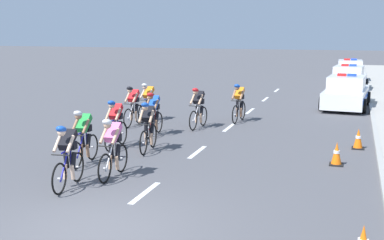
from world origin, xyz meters
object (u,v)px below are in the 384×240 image
object	(u,v)px
cyclist_lead	(68,155)
police_car_third	(350,72)
cyclist_seventh	(198,107)
cyclist_third	(83,136)
cyclist_second	(113,147)
cyclist_sixth	(153,113)
police_car_second	(348,80)
traffic_cone_far	(358,139)
cyclist_fourth	(148,126)
cyclist_fifth	(116,123)
police_car_nearest	(346,93)
cyclist_ninth	(133,105)
cyclist_tenth	(239,102)
traffic_cone_mid	(337,154)
cyclist_eighth	(148,101)

from	to	relation	value
cyclist_lead	police_car_third	bearing A→B (deg)	77.57
cyclist_lead	cyclist_seventh	bearing A→B (deg)	84.39
cyclist_third	cyclist_seventh	bearing A→B (deg)	75.85
cyclist_second	cyclist_sixth	size ratio (longest dim) A/B	1.00
cyclist_second	police_car_second	xyz separation A→B (m)	(5.25, 19.91, -0.11)
cyclist_third	traffic_cone_far	size ratio (longest dim) A/B	2.69
cyclist_fourth	police_car_third	world-z (taller)	police_car_third
cyclist_fifth	police_car_nearest	world-z (taller)	police_car_nearest
cyclist_sixth	cyclist_ninth	bearing A→B (deg)	134.35
police_car_nearest	cyclist_tenth	bearing A→B (deg)	-128.11
cyclist_fourth	traffic_cone_mid	distance (m)	5.48
cyclist_second	cyclist_fourth	xyz separation A→B (m)	(-0.23, 2.81, 0.00)
police_car_third	traffic_cone_mid	bearing A→B (deg)	-90.05
cyclist_lead	cyclist_fifth	distance (m)	4.01
cyclist_fifth	police_car_nearest	xyz separation A→B (m)	(6.58, 10.57, -0.11)
cyclist_fifth	cyclist_sixth	world-z (taller)	same
cyclist_fifth	traffic_cone_far	size ratio (longest dim) A/B	2.69
cyclist_fifth	cyclist_eighth	xyz separation A→B (m)	(-0.86, 4.66, 0.00)
cyclist_second	traffic_cone_mid	size ratio (longest dim) A/B	2.69
cyclist_eighth	cyclist_ninth	distance (m)	1.13
cyclist_third	cyclist_seventh	world-z (taller)	same
cyclist_third	cyclist_eighth	bearing A→B (deg)	97.55
cyclist_fourth	cyclist_third	bearing A→B (deg)	-119.50
cyclist_fifth	cyclist_tenth	bearing A→B (deg)	64.57
cyclist_second	cyclist_third	size ratio (longest dim) A/B	1.00
traffic_cone_far	cyclist_lead	bearing A→B (deg)	-136.29
police_car_third	traffic_cone_mid	world-z (taller)	police_car_third
cyclist_fifth	traffic_cone_far	world-z (taller)	cyclist_fifth
cyclist_lead	traffic_cone_mid	xyz separation A→B (m)	(5.84, 3.96, -0.48)
cyclist_second	cyclist_eighth	distance (m)	7.85
cyclist_second	police_car_second	bearing A→B (deg)	75.23
cyclist_fourth	traffic_cone_mid	world-z (taller)	cyclist_fourth
cyclist_second	police_car_nearest	distance (m)	14.43
cyclist_fourth	cyclist_seventh	bearing A→B (deg)	84.43
cyclist_ninth	cyclist_second	bearing A→B (deg)	-69.97
cyclist_fourth	police_car_third	distance (m)	23.37
cyclist_second	cyclist_fifth	distance (m)	3.17
cyclist_tenth	traffic_cone_far	bearing A→B (deg)	-36.76
cyclist_second	cyclist_ninth	xyz separation A→B (m)	(-2.34, 6.41, 0.00)
cyclist_lead	cyclist_fourth	distance (m)	3.90
police_car_nearest	traffic_cone_far	xyz separation A→B (m)	(0.55, -8.39, -0.37)
cyclist_ninth	cyclist_tenth	bearing A→B (deg)	28.84
police_car_second	traffic_cone_mid	bearing A→B (deg)	-90.05
cyclist_second	police_car_second	distance (m)	20.59
cyclist_second	traffic_cone_mid	bearing A→B (deg)	28.94
cyclist_sixth	cyclist_ninth	world-z (taller)	same
cyclist_eighth	traffic_cone_mid	world-z (taller)	cyclist_eighth
cyclist_seventh	traffic_cone_far	world-z (taller)	cyclist_seventh
cyclist_tenth	police_car_nearest	size ratio (longest dim) A/B	0.38
cyclist_tenth	police_car_third	xyz separation A→B (m)	(3.95, 17.12, -0.11)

